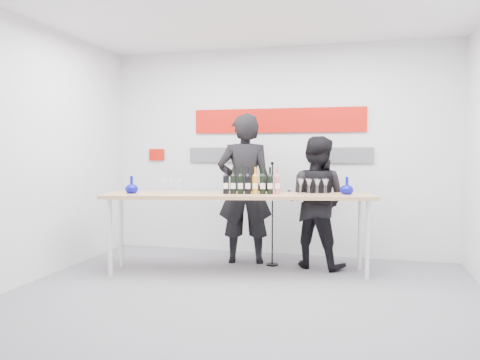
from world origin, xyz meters
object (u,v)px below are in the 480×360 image
(tasting_table, at_px, (238,200))
(presenter_right, at_px, (316,202))
(presenter_left, at_px, (245,189))
(mic_stand, at_px, (272,234))

(tasting_table, height_order, presenter_right, presenter_right)
(presenter_right, bearing_deg, tasting_table, 46.93)
(tasting_table, bearing_deg, presenter_right, 20.00)
(presenter_right, bearing_deg, presenter_left, 15.05)
(presenter_right, bearing_deg, mic_stand, 22.24)
(presenter_left, relative_size, presenter_right, 1.18)
(presenter_left, xyz_separation_m, presenter_right, (0.95, -0.01, -0.15))
(tasting_table, relative_size, mic_stand, 2.44)
(tasting_table, xyz_separation_m, presenter_right, (0.90, 0.55, -0.06))
(mic_stand, bearing_deg, tasting_table, -113.96)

